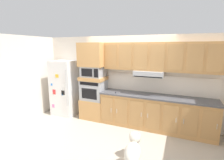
% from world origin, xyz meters
% --- Properties ---
extents(ground_plane, '(9.60, 9.60, 0.00)m').
position_xyz_m(ground_plane, '(0.00, 0.00, 0.00)').
color(ground_plane, '#B2A899').
extents(back_kitchen_wall, '(6.20, 0.12, 2.50)m').
position_xyz_m(back_kitchen_wall, '(0.00, 1.11, 1.25)').
color(back_kitchen_wall, silver).
rests_on(back_kitchen_wall, ground).
extents(side_panel_left, '(0.12, 7.10, 2.50)m').
position_xyz_m(side_panel_left, '(-2.80, 0.00, 1.25)').
color(side_panel_left, silver).
rests_on(side_panel_left, ground).
extents(refrigerator, '(0.76, 0.73, 1.76)m').
position_xyz_m(refrigerator, '(-2.00, 0.68, 0.88)').
color(refrigerator, white).
rests_on(refrigerator, ground).
extents(oven_base_cabinet, '(0.74, 0.62, 0.60)m').
position_xyz_m(oven_base_cabinet, '(-0.99, 0.75, 0.30)').
color(oven_base_cabinet, tan).
rests_on(oven_base_cabinet, ground).
extents(built_in_oven, '(0.70, 0.62, 0.60)m').
position_xyz_m(built_in_oven, '(-0.99, 0.75, 0.90)').
color(built_in_oven, '#A8AAAF').
rests_on(built_in_oven, oven_base_cabinet).
extents(appliance_mid_shelf, '(0.74, 0.62, 0.10)m').
position_xyz_m(appliance_mid_shelf, '(-0.99, 0.75, 1.25)').
color(appliance_mid_shelf, tan).
rests_on(appliance_mid_shelf, built_in_oven).
extents(microwave, '(0.64, 0.54, 0.32)m').
position_xyz_m(microwave, '(-0.99, 0.75, 1.46)').
color(microwave, '#A8AAAF').
rests_on(microwave, appliance_mid_shelf).
extents(appliance_upper_cabinet, '(0.74, 0.62, 0.68)m').
position_xyz_m(appliance_upper_cabinet, '(-0.99, 0.75, 1.96)').
color(appliance_upper_cabinet, tan).
rests_on(appliance_upper_cabinet, microwave).
extents(lower_cabinet_run, '(2.95, 0.63, 0.88)m').
position_xyz_m(lower_cabinet_run, '(0.85, 0.75, 0.44)').
color(lower_cabinet_run, tan).
rests_on(lower_cabinet_run, ground).
extents(countertop_slab, '(2.99, 0.64, 0.04)m').
position_xyz_m(countertop_slab, '(0.85, 0.75, 0.90)').
color(countertop_slab, '#4C4C51').
rests_on(countertop_slab, lower_cabinet_run).
extents(backsplash_panel, '(2.99, 0.02, 0.50)m').
position_xyz_m(backsplash_panel, '(0.85, 1.04, 1.17)').
color(backsplash_panel, white).
rests_on(backsplash_panel, countertop_slab).
extents(upper_cabinet_with_hood, '(2.95, 0.48, 0.88)m').
position_xyz_m(upper_cabinet_with_hood, '(0.84, 0.87, 1.90)').
color(upper_cabinet_with_hood, tan).
rests_on(upper_cabinet_with_hood, backsplash_panel).
extents(screwdriver, '(0.16, 0.14, 0.03)m').
position_xyz_m(screwdriver, '(-0.20, 0.59, 0.93)').
color(screwdriver, black).
rests_on(screwdriver, countertop_slab).
extents(dog, '(0.37, 0.97, 0.60)m').
position_xyz_m(dog, '(0.74, -1.00, 0.39)').
color(dog, beige).
rests_on(dog, ground).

